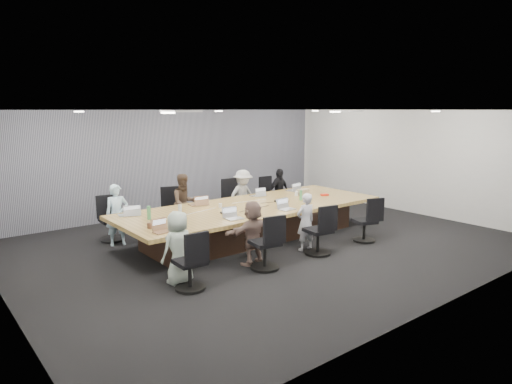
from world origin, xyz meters
TOP-DOWN VIEW (x-y plane):
  - floor at (0.00, 0.00)m, footprint 10.00×8.00m
  - ceiling at (0.00, 0.00)m, footprint 10.00×8.00m
  - wall_back at (0.00, 4.00)m, footprint 10.00×0.00m
  - wall_front at (0.00, -4.00)m, footprint 10.00×0.00m
  - wall_right at (5.00, 0.00)m, footprint 0.00×8.00m
  - curtain at (0.00, 3.92)m, footprint 9.80×0.04m
  - conference_table at (0.00, 0.50)m, footprint 6.00×2.20m
  - chair_0 at (-2.55, 2.20)m, footprint 0.56×0.56m
  - chair_1 at (-0.94, 2.20)m, footprint 0.70×0.70m
  - chair_2 at (0.73, 2.20)m, footprint 0.63×0.63m
  - chair_3 at (1.94, 2.20)m, footprint 0.55×0.55m
  - chair_4 at (-2.60, -1.20)m, footprint 0.53×0.53m
  - chair_5 at (-1.07, -1.20)m, footprint 0.63×0.63m
  - chair_6 at (0.28, -1.20)m, footprint 0.62×0.62m
  - chair_7 at (1.71, -1.20)m, footprint 0.64×0.64m
  - person_0 at (-2.55, 1.85)m, footprint 0.53×0.41m
  - laptop_0 at (-2.55, 1.30)m, footprint 0.38×0.30m
  - person_1 at (-0.94, 1.85)m, footprint 0.69×0.55m
  - laptop_1 at (-0.94, 1.30)m, footprint 0.36×0.27m
  - person_2 at (0.73, 1.85)m, footprint 0.86×0.50m
  - laptop_2 at (0.73, 1.30)m, footprint 0.31×0.22m
  - person_3 at (1.94, 1.85)m, footprint 0.78×0.42m
  - laptop_3 at (1.94, 1.30)m, footprint 0.39×0.30m
  - person_4 at (-2.60, -0.85)m, footprint 0.64×0.47m
  - laptop_4 at (-2.60, -0.30)m, footprint 0.31×0.23m
  - person_5 at (-1.07, -0.85)m, footprint 1.13×0.44m
  - laptop_5 at (-1.07, -0.30)m, footprint 0.34×0.25m
  - person_6 at (0.28, -0.85)m, footprint 0.45×0.32m
  - laptop_6 at (0.28, -0.30)m, footprint 0.34×0.25m
  - bottle_green_left at (-2.36, 0.71)m, footprint 0.09×0.09m
  - bottle_green_right at (1.21, 0.26)m, footprint 0.08×0.08m
  - bottle_clear at (-1.78, 0.56)m, footprint 0.07×0.07m
  - cup_white_far at (-0.70, 0.75)m, footprint 0.09×0.09m
  - cup_white_near at (1.52, 0.73)m, footprint 0.09×0.09m
  - mug_brown at (-2.65, 0.10)m, footprint 0.11×0.11m
  - mic_left at (-0.95, 0.24)m, footprint 0.17×0.13m
  - mic_right at (0.70, 0.48)m, footprint 0.17×0.13m
  - stapler at (-0.40, -0.13)m, footprint 0.15×0.10m
  - canvas_bag at (1.71, 0.69)m, footprint 0.28×0.18m
  - snack_packet at (2.07, 0.32)m, footprint 0.20×0.17m

SIDE VIEW (x-z plane):
  - floor at x=0.00m, z-range 0.00..0.00m
  - chair_7 at x=1.71m, z-range 0.00..0.75m
  - chair_4 at x=-2.60m, z-range 0.00..0.76m
  - chair_0 at x=-2.55m, z-range 0.00..0.77m
  - chair_3 at x=1.94m, z-range 0.00..0.77m
  - conference_table at x=0.00m, z-range 0.03..0.77m
  - chair_5 at x=-1.07m, z-range 0.00..0.81m
  - chair_6 at x=0.28m, z-range 0.00..0.81m
  - chair_1 at x=-0.94m, z-range 0.00..0.82m
  - chair_2 at x=0.73m, z-range 0.00..0.88m
  - person_6 at x=0.28m, z-range 0.00..1.17m
  - person_5 at x=-1.07m, z-range 0.00..1.19m
  - person_4 at x=-2.60m, z-range 0.00..1.21m
  - person_3 at x=1.94m, z-range 0.00..1.26m
  - person_0 at x=-2.55m, z-range 0.00..1.29m
  - person_2 at x=0.73m, z-range 0.00..1.32m
  - person_1 at x=-0.94m, z-range 0.00..1.37m
  - laptop_0 at x=-2.55m, z-range 0.74..0.76m
  - laptop_1 at x=-0.94m, z-range 0.74..0.76m
  - laptop_2 at x=0.73m, z-range 0.74..0.76m
  - laptop_3 at x=1.94m, z-range 0.74..0.76m
  - laptop_4 at x=-2.60m, z-range 0.74..0.76m
  - laptop_5 at x=-1.07m, z-range 0.74..0.76m
  - laptop_6 at x=0.28m, z-range 0.74..0.76m
  - mic_left at x=-0.95m, z-range 0.74..0.77m
  - mic_right at x=0.70m, z-range 0.74..0.77m
  - snack_packet at x=2.07m, z-range 0.74..0.78m
  - stapler at x=-0.40m, z-range 0.74..0.80m
  - cup_white_far at x=-0.70m, z-range 0.74..0.83m
  - mug_brown at x=-2.65m, z-range 0.74..0.84m
  - cup_white_near at x=1.52m, z-range 0.74..0.84m
  - canvas_bag at x=1.71m, z-range 0.74..0.89m
  - bottle_green_right at x=1.21m, z-range 0.74..0.97m
  - bottle_clear at x=-1.78m, z-range 0.74..0.98m
  - bottle_green_left at x=-2.36m, z-range 0.74..1.00m
  - wall_back at x=0.00m, z-range 0.00..2.80m
  - wall_front at x=0.00m, z-range 0.00..2.80m
  - wall_right at x=5.00m, z-range 0.00..2.80m
  - curtain at x=0.00m, z-range 0.00..2.80m
  - ceiling at x=0.00m, z-range 2.80..2.80m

